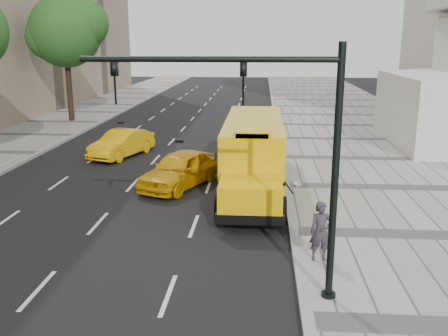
# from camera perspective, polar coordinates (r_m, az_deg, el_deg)

# --- Properties ---
(ground) EXTENTS (140.00, 140.00, 0.00)m
(ground) POSITION_cam_1_polar(r_m,az_deg,el_deg) (23.03, -7.96, -1.96)
(ground) COLOR black
(ground) RESTS_ON ground
(sidewalk_museum) EXTENTS (12.00, 140.00, 0.15)m
(sidewalk_museum) POSITION_cam_1_polar(r_m,az_deg,el_deg) (23.61, 21.84, -2.28)
(sidewalk_museum) COLOR gray
(sidewalk_museum) RESTS_ON ground
(curb_museum) EXTENTS (0.30, 140.00, 0.15)m
(curb_museum) POSITION_cam_1_polar(r_m,az_deg,el_deg) (22.53, 7.13, -2.10)
(curb_museum) COLOR gray
(curb_museum) RESTS_ON ground
(tree_c) EXTENTS (6.26, 5.57, 9.90)m
(tree_c) POSITION_cam_1_polar(r_m,az_deg,el_deg) (41.90, -17.57, 14.73)
(tree_c) COLOR black
(tree_c) RESTS_ON ground
(school_bus) EXTENTS (2.96, 11.56, 3.19)m
(school_bus) POSITION_cam_1_polar(r_m,az_deg,el_deg) (22.48, 3.40, 2.40)
(school_bus) COLOR #E2AD07
(school_bus) RESTS_ON ground
(taxi_near) EXTENTS (3.64, 5.14, 1.62)m
(taxi_near) POSITION_cam_1_polar(r_m,az_deg,el_deg) (22.46, -5.05, -0.14)
(taxi_near) COLOR #DE9D09
(taxi_near) RESTS_ON ground
(taxi_far) EXTENTS (3.03, 4.86, 1.51)m
(taxi_far) POSITION_cam_1_polar(r_m,az_deg,el_deg) (28.85, -11.60, 2.75)
(taxi_far) COLOR #DE9D09
(taxi_far) RESTS_ON ground
(pedestrian) EXTENTS (0.69, 0.50, 1.77)m
(pedestrian) POSITION_cam_1_polar(r_m,az_deg,el_deg) (14.86, 11.00, -7.13)
(pedestrian) COLOR #322E35
(pedestrian) RESTS_ON sidewalk_museum
(traffic_signal) EXTENTS (6.18, 0.36, 6.40)m
(traffic_signal) POSITION_cam_1_polar(r_m,az_deg,el_deg) (11.80, 6.01, 2.93)
(traffic_signal) COLOR black
(traffic_signal) RESTS_ON ground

